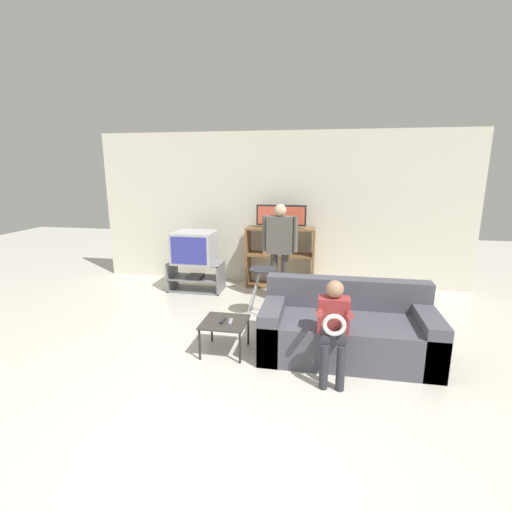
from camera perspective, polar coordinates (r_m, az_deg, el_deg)
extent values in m
plane|color=beige|center=(3.16, -6.60, -25.77)|extent=(18.00, 18.00, 0.00)
cube|color=silver|center=(6.43, 3.53, 7.13)|extent=(6.40, 0.06, 2.60)
cube|color=slate|center=(6.32, -9.09, -5.12)|extent=(0.88, 0.45, 0.02)
cube|color=slate|center=(6.26, -9.16, -3.32)|extent=(0.85, 0.45, 0.02)
cube|color=slate|center=(6.19, -9.25, -1.05)|extent=(0.88, 0.45, 0.02)
cube|color=slate|center=(6.40, -12.77, -2.88)|extent=(0.03, 0.45, 0.48)
cube|color=slate|center=(6.13, -5.41, -3.33)|extent=(0.03, 0.45, 0.48)
cube|color=black|center=(6.20, -9.35, -3.16)|extent=(0.24, 0.28, 0.05)
cube|color=#B2B2B7|center=(6.13, -9.43, 1.34)|extent=(0.66, 0.55, 0.51)
cube|color=#333899|center=(5.87, -10.34, 0.79)|extent=(0.58, 0.01, 0.43)
cube|color=brown|center=(6.39, -1.24, -0.04)|extent=(0.03, 0.37, 1.03)
cube|color=brown|center=(6.27, 8.79, -0.46)|extent=(0.03, 0.37, 1.03)
cube|color=brown|center=(6.44, 3.66, -4.56)|extent=(1.08, 0.37, 0.03)
cube|color=brown|center=(6.30, 3.74, 0.21)|extent=(1.08, 0.37, 0.03)
cube|color=brown|center=(6.21, 3.80, 4.23)|extent=(1.08, 0.37, 0.03)
cube|color=#9E7A4C|center=(6.24, 1.86, 1.30)|extent=(0.18, 0.04, 0.22)
cube|color=black|center=(6.18, 3.86, 4.51)|extent=(0.29, 0.20, 0.04)
cube|color=black|center=(6.15, 3.89, 6.27)|extent=(0.82, 0.04, 0.34)
cube|color=#D8593F|center=(6.13, 3.86, 6.25)|extent=(0.77, 0.01, 0.29)
cylinder|color=#B7B7BC|center=(4.94, -0.54, -6.22)|extent=(0.19, 0.17, 0.68)
cylinder|color=#B7B7BC|center=(4.91, 2.42, -6.40)|extent=(0.19, 0.17, 0.68)
cylinder|color=#B7B7BC|center=(5.17, -0.04, -5.36)|extent=(0.19, 0.17, 0.68)
cylinder|color=#B7B7BC|center=(5.13, 2.79, -5.52)|extent=(0.19, 0.17, 0.68)
cylinder|color=#333338|center=(4.93, 1.17, -2.07)|extent=(0.36, 0.36, 0.02)
cube|color=#38332D|center=(4.13, -4.85, -10.08)|extent=(0.48, 0.48, 0.02)
cylinder|color=black|center=(4.07, -8.67, -13.33)|extent=(0.02, 0.02, 0.34)
cylinder|color=black|center=(3.96, -2.50, -13.97)|extent=(0.02, 0.02, 0.34)
cylinder|color=black|center=(4.45, -6.83, -10.89)|extent=(0.02, 0.02, 0.34)
cylinder|color=black|center=(4.35, -1.21, -11.39)|extent=(0.02, 0.02, 0.34)
cube|color=#232328|center=(4.11, -5.13, -9.86)|extent=(0.04, 0.14, 0.02)
cube|color=gray|center=(4.08, -3.93, -10.02)|extent=(0.06, 0.15, 0.02)
cube|color=#4C4C56|center=(4.21, 13.75, -11.99)|extent=(1.82, 0.87, 0.43)
cube|color=#4C4C56|center=(4.38, 13.79, -5.51)|extent=(1.82, 0.20, 0.34)
cube|color=#4C4C56|center=(4.20, 2.62, -10.74)|extent=(0.22, 0.87, 0.55)
cube|color=#4C4C56|center=(4.31, 24.69, -11.34)|extent=(0.22, 0.87, 0.55)
cylinder|color=#3D3833|center=(5.69, 2.77, -3.22)|extent=(0.11, 0.11, 0.75)
cylinder|color=#3D3833|center=(5.67, 4.43, -3.30)|extent=(0.11, 0.11, 0.75)
cube|color=#5B5651|center=(5.53, 3.69, 3.25)|extent=(0.38, 0.20, 0.56)
cylinder|color=#5B5651|center=(5.55, 1.36, 3.47)|extent=(0.08, 0.08, 0.53)
cylinder|color=#5B5651|center=(5.50, 6.06, 3.31)|extent=(0.08, 0.08, 0.53)
sphere|color=beige|center=(5.47, 3.75, 7.06)|extent=(0.18, 0.18, 0.18)
cylinder|color=#2D2D38|center=(3.60, 10.40, -16.43)|extent=(0.08, 0.08, 0.43)
cylinder|color=#2D2D38|center=(3.60, 12.89, -16.51)|extent=(0.08, 0.08, 0.43)
cylinder|color=#2D2D38|center=(3.61, 10.58, -11.63)|extent=(0.09, 0.30, 0.09)
cylinder|color=#2D2D38|center=(3.61, 13.01, -11.71)|extent=(0.09, 0.30, 0.09)
cube|color=#993333|center=(3.70, 11.85, -8.85)|extent=(0.30, 0.17, 0.35)
cylinder|color=#993333|center=(3.55, 9.74, -8.48)|extent=(0.06, 0.31, 0.14)
cylinder|color=#993333|center=(3.56, 14.14, -8.64)|extent=(0.06, 0.31, 0.14)
sphere|color=#A37A5B|center=(3.61, 12.04, -5.00)|extent=(0.17, 0.17, 0.17)
torus|color=white|center=(3.43, 11.96, -10.36)|extent=(0.21, 0.04, 0.21)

